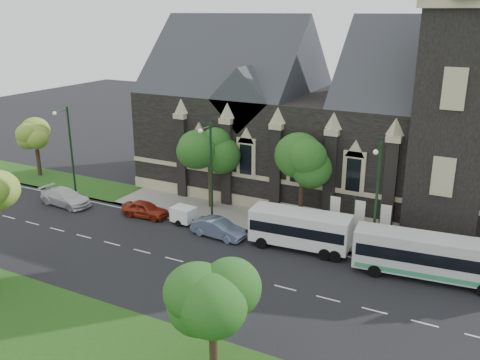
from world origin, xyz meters
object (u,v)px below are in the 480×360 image
Objects in this scene: street_lamp_near at (376,194)px; car_far_red at (145,209)px; banner_flag_left at (333,212)px; car_far_white at (65,197)px; tree_walk_right at (306,161)px; banner_flag_center at (357,216)px; tour_coach at (435,257)px; street_lamp_mid at (210,168)px; banner_flag_right at (383,221)px; sedan at (218,228)px; shuttle_bus at (300,228)px; box_trailer at (183,214)px; tree_walk_far at (38,136)px; tree_walk_left at (213,149)px; tree_park_east at (217,292)px; street_lamp_far at (69,146)px.

car_far_red is at bearing -176.38° from street_lamp_near.
car_far_white is (-25.00, -4.30, -1.59)m from banner_flag_left.
banner_flag_center is at bearing -18.64° from tree_walk_right.
tour_coach is at bearing -93.93° from car_far_red.
street_lamp_mid is (-7.21, -3.62, -0.71)m from tree_walk_right.
banner_flag_right is 29.36m from car_far_white.
shuttle_bus is at bearing -76.24° from sedan.
box_trailer is 0.67× the size of car_far_red.
sedan is at bearing -162.52° from banner_flag_right.
banner_flag_center is 2.00m from banner_flag_right.
street_lamp_near is 2.25× the size of banner_flag_left.
tree_walk_far is at bearing 178.14° from banner_flag_center.
tree_walk_left is 15.08m from car_far_white.
tree_park_east is 18.91m from banner_flag_right.
street_lamp_near reaches higher than car_far_red.
street_lamp_near is 3.12× the size of box_trailer.
tree_park_east reaches higher than banner_flag_right.
car_far_red is (17.70, -4.36, -3.88)m from tree_walk_far.
tree_walk_left is at bearing -45.34° from car_far_red.
tree_walk_far reaches higher than banner_flag_center.
street_lamp_mid is 4.88m from box_trailer.
tree_walk_left reaches higher than tree_walk_far.
tree_walk_right reaches higher than tree_walk_far.
tree_walk_far is 34.20m from banner_flag_left.
tree_walk_right is 1.95× the size of banner_flag_center.
tree_walk_far is (-22.03, -0.53, -1.12)m from tree_walk_left.
street_lamp_far reaches higher than tree_walk_far.
tree_walk_far is 18.64m from car_far_red.
box_trailer is 12.61m from car_far_white.
street_lamp_far is at bearing 173.78° from shuttle_bus.
shuttle_bus is (-1.67, -2.81, -0.66)m from banner_flag_left.
tree_walk_far is at bearing -179.01° from tree_walk_right.
shuttle_bus is 1.70× the size of sedan.
car_far_white reaches higher than sedan.
tour_coach is (42.40, -4.40, -2.90)m from tree_walk_far.
street_lamp_near is at bearing 76.89° from tree_park_east.
street_lamp_mid reaches higher than tour_coach.
box_trailer is at bearing -4.00° from street_lamp_far.
banner_flag_center is (-1.71, 1.91, -2.73)m from street_lamp_near.
car_far_red is at bearing 174.03° from tour_coach.
tour_coach is at bearing -83.16° from sedan.
tour_coach is (8.40, 15.10, -2.90)m from tree_park_east.
street_lamp_mid is 0.82× the size of tour_coach.
car_far_white is at bearing -169.10° from box_trailer.
street_lamp_mid is 1.14× the size of shuttle_bus.
banner_flag_center is 0.37× the size of tour_coach.
street_lamp_mid is at bearing 169.90° from shuttle_bus.
sedan is at bearing 176.46° from tour_coach.
tree_walk_left reaches higher than car_far_white.
street_lamp_near is at bearing 158.04° from tour_coach.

